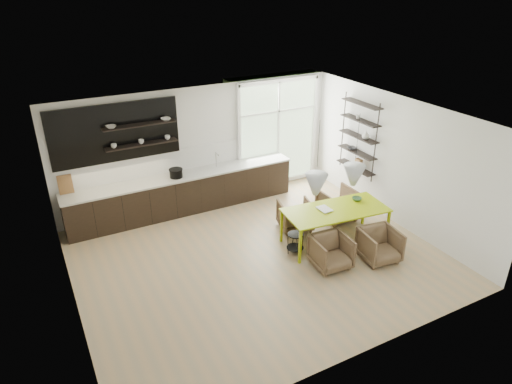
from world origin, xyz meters
name	(u,v)px	position (x,y,z in m)	size (l,w,h in m)	color
room	(259,168)	(0.58, 1.10, 1.46)	(7.02, 6.01, 2.91)	tan
kitchen_run	(180,188)	(-0.69, 2.69, 0.60)	(5.54, 0.69, 2.75)	black
right_shelving	(359,139)	(3.36, 1.17, 1.65)	(0.26, 1.22, 1.90)	black
dining_table	(336,212)	(1.71, -0.21, 0.74)	(2.26, 1.20, 0.79)	#A2BD09
armchair_back_left	(295,215)	(1.30, 0.68, 0.33)	(0.70, 0.72, 0.65)	brown
armchair_back_right	(338,204)	(2.42, 0.61, 0.37)	(0.78, 0.81, 0.73)	brown
armchair_front_left	(331,252)	(1.12, -0.91, 0.33)	(0.70, 0.72, 0.65)	brown
armchair_front_right	(380,245)	(2.12, -1.17, 0.33)	(0.71, 0.73, 0.66)	brown
wire_stool	(295,241)	(0.76, -0.18, 0.29)	(0.35, 0.35, 0.45)	black
table_book	(320,211)	(1.37, -0.12, 0.81)	(0.24, 0.32, 0.03)	white
table_bowl	(357,199)	(2.37, -0.08, 0.82)	(0.21, 0.21, 0.06)	#46754D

